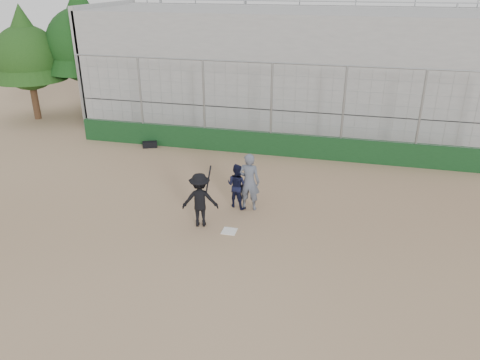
% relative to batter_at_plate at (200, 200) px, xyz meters
% --- Properties ---
extents(ground, '(90.00, 90.00, 0.00)m').
position_rel_batter_at_plate_xyz_m(ground, '(0.99, -0.21, -0.88)').
color(ground, brown).
rests_on(ground, ground).
extents(home_plate, '(0.44, 0.44, 0.02)m').
position_rel_batter_at_plate_xyz_m(home_plate, '(0.99, -0.21, -0.87)').
color(home_plate, white).
rests_on(home_plate, ground).
extents(backstop, '(18.10, 0.25, 4.04)m').
position_rel_batter_at_plate_xyz_m(backstop, '(0.99, 6.79, 0.08)').
color(backstop, '#103315').
rests_on(backstop, ground).
extents(bleachers, '(20.25, 6.70, 6.98)m').
position_rel_batter_at_plate_xyz_m(bleachers, '(0.99, 11.74, 2.04)').
color(bleachers, gray).
rests_on(bleachers, ground).
extents(tree_left, '(4.48, 4.48, 7.00)m').
position_rel_batter_at_plate_xyz_m(tree_left, '(-10.01, 10.79, 3.51)').
color(tree_left, '#351F13').
rests_on(tree_left, ground).
extents(tree_right, '(3.84, 3.84, 6.00)m').
position_rel_batter_at_plate_xyz_m(tree_right, '(-12.51, 9.29, 2.88)').
color(tree_right, '#392315').
rests_on(tree_right, ground).
extents(batter_at_plate, '(1.27, 0.92, 1.91)m').
position_rel_batter_at_plate_xyz_m(batter_at_plate, '(0.00, 0.00, 0.00)').
color(batter_at_plate, black).
rests_on(batter_at_plate, ground).
extents(catcher_crouched, '(0.95, 0.86, 1.08)m').
position_rel_batter_at_plate_xyz_m(catcher_crouched, '(0.80, 1.47, -0.35)').
color(catcher_crouched, black).
rests_on(catcher_crouched, ground).
extents(umpire, '(0.73, 0.49, 1.80)m').
position_rel_batter_at_plate_xyz_m(umpire, '(1.24, 1.45, 0.02)').
color(umpire, '#505766').
rests_on(umpire, ground).
extents(equipment_bag, '(0.71, 0.51, 0.32)m').
position_rel_batter_at_plate_xyz_m(equipment_bag, '(-4.55, 6.37, -0.74)').
color(equipment_bag, black).
rests_on(equipment_bag, ground).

